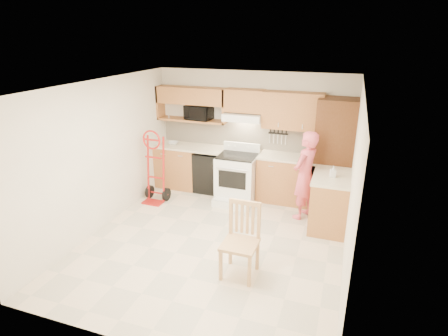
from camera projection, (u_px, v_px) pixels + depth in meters
The scene contains 28 objects.
floor at pixel (214, 242), 5.98m from camera, with size 4.00×4.50×0.02m, color beige.
ceiling at pixel (212, 85), 5.11m from camera, with size 4.00×4.50×0.02m, color white.
wall_back at pixel (252, 133), 7.55m from camera, with size 4.00×0.02×2.50m, color silver.
wall_front at pixel (131, 247), 3.54m from camera, with size 4.00×0.02×2.50m, color silver.
wall_left at pixel (101, 156), 6.16m from camera, with size 0.02×4.50×2.50m, color silver.
wall_right at pixel (353, 187), 4.93m from camera, with size 0.02×4.50×2.50m, color silver.
backsplash at pixel (252, 136), 7.55m from camera, with size 3.92×0.03×0.55m, color beige.
lower_cab_left at pixel (179, 166), 8.03m from camera, with size 0.90×0.60×0.90m, color #AF6839.
dishwasher at pixel (211, 171), 7.81m from camera, with size 0.60×0.60×0.85m, color black.
lower_cab_right at pixel (287, 180), 7.30m from camera, with size 1.14×0.60×0.90m, color #AF6839.
countertop_left at pixel (191, 147), 7.77m from camera, with size 1.50×0.63×0.04m, color beige.
countertop_right at pixel (289, 157), 7.14m from camera, with size 1.14×0.63×0.04m, color beige.
cab_return_right at pixel (330, 202), 6.32m from camera, with size 0.60×1.00×0.90m, color #AF6839.
countertop_return at pixel (332, 177), 6.16m from camera, with size 0.63×1.00×0.04m, color beige.
pantry_tall at pixel (333, 155), 6.84m from camera, with size 0.70×0.60×2.10m, color #502A16.
upper_cab_left at pixel (192, 95), 7.53m from camera, with size 1.50×0.33×0.34m, color #AF6839.
upper_shelf_mw at pixel (192, 120), 7.70m from camera, with size 1.50×0.33×0.04m, color #AF6839.
upper_cab_center at pixel (245, 101), 7.19m from camera, with size 0.76×0.33×0.44m, color #AF6839.
upper_cab_right at pixel (293, 111), 6.95m from camera, with size 1.14×0.33×0.70m, color #AF6839.
range_hood at pixel (243, 117), 7.24m from camera, with size 0.76×0.46×0.14m, color white.
knife_strip at pixel (278, 137), 7.34m from camera, with size 0.40×0.05×0.29m, color black, non-canonical shape.
microwave at pixel (199, 112), 7.60m from camera, with size 0.54×0.36×0.30m, color black.
range at pixel (236, 175), 7.25m from camera, with size 0.76×0.99×1.11m, color white, non-canonical shape.
person at pixel (305, 176), 6.52m from camera, with size 0.59×0.39×1.62m, color #E75768.
hand_truck at pixel (154, 170), 7.19m from camera, with size 0.52×0.48×1.32m, color #B31B17, non-canonical shape.
dining_chair at pixel (240, 242), 4.99m from camera, with size 0.47×0.51×1.05m, color tan, non-canonical shape.
soap_bottle at pixel (333, 171), 6.07m from camera, with size 0.09×0.09×0.19m, color white.
bowl at pixel (173, 143), 7.88m from camera, with size 0.22×0.22×0.05m, color white.
Camera 1 is at (1.85, -4.86, 3.19)m, focal length 29.53 mm.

